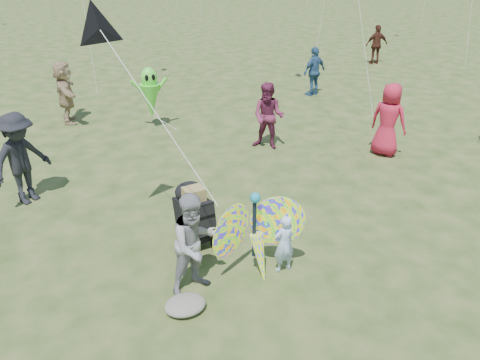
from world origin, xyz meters
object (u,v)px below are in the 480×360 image
Objects in this scene: crowd_b at (21,159)px; jogging_stroller at (193,210)px; butterfly_kite at (257,236)px; adult_man at (195,244)px; alien_kite at (150,95)px; crowd_c at (314,71)px; crowd_a at (389,120)px; crowd_e at (268,116)px; child_girl at (284,244)px; crowd_h at (377,45)px; crowd_d at (65,92)px.

crowd_b reaches higher than jogging_stroller.
butterfly_kite is (3.41, -3.81, -0.24)m from crowd_b.
alien_kite is (0.76, 7.13, 0.16)m from adult_man.
crowd_c is 1.51× the size of jogging_stroller.
jogging_stroller is at bearing 79.37° from crowd_a.
crowd_b reaches higher than adult_man.
crowd_e is at bearing -44.81° from alien_kite.
crowd_e is (-3.37, -3.76, 0.02)m from crowd_c.
crowd_c is 0.95× the size of alien_kite.
adult_man is at bearing -9.11° from child_girl.
adult_man is 16.39m from crowd_h.
alien_kite is (0.44, 5.88, 0.36)m from jogging_stroller.
adult_man is at bearing 33.58° from crowd_c.
alien_kite is (3.19, 3.31, 0.03)m from crowd_b.
crowd_d is (-8.03, 0.09, 0.07)m from crowd_c.
crowd_b reaches higher than child_girl.
child_girl is 0.57× the size of alien_kite.
crowd_h is 1.51× the size of jogging_stroller.
butterfly_kite is (0.98, 0.01, -0.11)m from adult_man.
crowd_h is at bearing -64.89° from crowd_a.
crowd_h is (4.85, 3.28, -0.00)m from crowd_c.
alien_kite is at bearing 77.74° from jogging_stroller.
jogging_stroller is at bearing 53.93° from crowd_h.
butterfly_kite is at bearing -17.20° from adult_man.
crowd_a is 10.16m from crowd_h.
crowd_e is 5.18m from butterfly_kite.
crowd_b is 1.08× the size of alien_kite.
crowd_e is 0.97× the size of butterfly_kite.
crowd_a is at bearing -149.56° from child_girl.
crowd_e is (1.81, 4.73, 0.34)m from child_girl.
crowd_d is at bearing 22.98° from crowd_a.
crowd_h is at bearing -164.30° from crowd_c.
adult_man is 6.66m from crowd_a.
adult_man reaches higher than jogging_stroller.
alien_kite reaches higher than crowd_c.
crowd_a is 1.03× the size of butterfly_kite.
alien_kite is (2.19, -1.40, 0.08)m from crowd_d.
crowd_e reaches higher than child_girl.
child_girl is at bearing -8.85° from butterfly_kite.
crowd_c is at bearing 89.49° from crowd_e.
crowd_a is 8.93m from crowd_d.
crowd_c is at bearing 44.77° from crowd_h.
butterfly_kite is at bearing 37.88° from crowd_c.
crowd_d reaches higher than jogging_stroller.
child_girl is 0.92× the size of jogging_stroller.
crowd_b is 4.81m from crowd_d.
crowd_c is at bearing 33.92° from adult_man.
alien_kite is at bearing -5.78° from crowd_c.
adult_man is 0.93× the size of alien_kite.
jogging_stroller is 0.63× the size of butterfly_kite.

